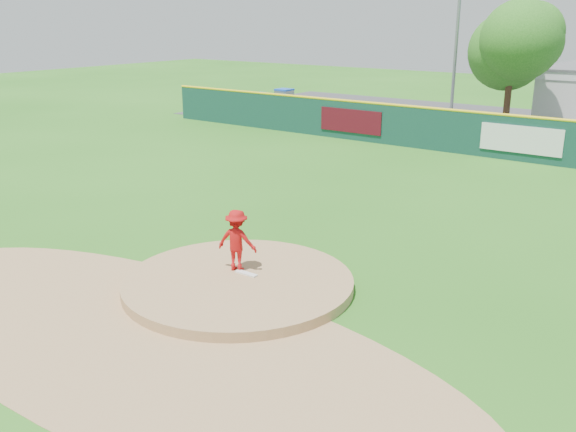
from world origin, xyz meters
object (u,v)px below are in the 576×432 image
Objects in this scene: pitcher at (237,240)px; light_pole_left at (458,18)px; deciduous_tree at (513,48)px; playground_slide at (283,100)px.

light_pole_left reaches higher than pitcher.
pitcher is at bearing -86.22° from deciduous_tree.
deciduous_tree is (14.51, 1.14, 3.77)m from playground_slide.
deciduous_tree is at bearing 4.51° from playground_slide.
light_pole_left reaches higher than playground_slide.
deciduous_tree reaches higher than pitcher.
pitcher is at bearing -78.05° from light_pole_left.
pitcher is 0.21× the size of deciduous_tree.
playground_slide is 12.16m from light_pole_left.
light_pole_left is at bearing 153.43° from deciduous_tree.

